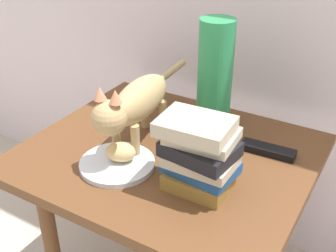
{
  "coord_description": "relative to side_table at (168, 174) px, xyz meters",
  "views": [
    {
      "loc": [
        0.5,
        -0.85,
        1.21
      ],
      "look_at": [
        0.0,
        0.0,
        0.65
      ],
      "focal_mm": 45.52,
      "sensor_mm": 36.0,
      "label": 1
    }
  ],
  "objects": [
    {
      "name": "candle_jar",
      "position": [
        -0.19,
        0.23,
        0.11
      ],
      "size": [
        0.07,
        0.07,
        0.08
      ],
      "color": "silver",
      "rests_on": "side_table"
    },
    {
      "name": "book_stack",
      "position": [
        0.14,
        -0.1,
        0.17
      ],
      "size": [
        0.18,
        0.15,
        0.19
      ],
      "color": "olive",
      "rests_on": "side_table"
    },
    {
      "name": "plate",
      "position": [
        -0.08,
        -0.13,
        0.08
      ],
      "size": [
        0.2,
        0.2,
        0.01
      ],
      "primitive_type": "cylinder",
      "color": "silver",
      "rests_on": "side_table"
    },
    {
      "name": "cat",
      "position": [
        -0.09,
        -0.02,
        0.21
      ],
      "size": [
        0.11,
        0.48,
        0.23
      ],
      "color": "tan",
      "rests_on": "side_table"
    },
    {
      "name": "side_table",
      "position": [
        0.0,
        0.0,
        0.0
      ],
      "size": [
        0.77,
        0.66,
        0.57
      ],
      "color": "brown",
      "rests_on": "ground"
    },
    {
      "name": "tv_remote",
      "position": [
        0.24,
        0.13,
        0.09
      ],
      "size": [
        0.15,
        0.05,
        0.02
      ],
      "primitive_type": "cube",
      "rotation": [
        0.0,
        0.0,
        0.05
      ],
      "color": "black",
      "rests_on": "side_table"
    },
    {
      "name": "bread_roll",
      "position": [
        -0.07,
        -0.12,
        0.12
      ],
      "size": [
        0.1,
        0.08,
        0.05
      ],
      "primitive_type": "ellipsoid",
      "rotation": [
        0.0,
        0.0,
        0.33
      ],
      "color": "#E0BC7A",
      "rests_on": "plate"
    },
    {
      "name": "green_vase",
      "position": [
        0.06,
        0.16,
        0.25
      ],
      "size": [
        0.1,
        0.1,
        0.34
      ],
      "primitive_type": "cylinder",
      "color": "#288C51",
      "rests_on": "side_table"
    }
  ]
}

